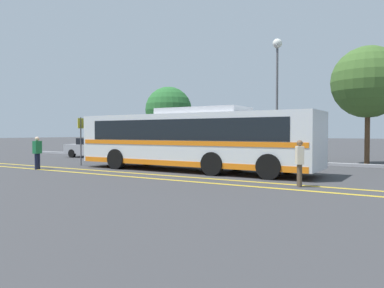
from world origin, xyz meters
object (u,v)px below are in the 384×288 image
tree_0 (368,82)px  parked_car_1 (165,150)px  transit_bus (192,139)px  pedestrian_1 (37,151)px  pedestrian_0 (300,160)px  parked_car_0 (95,148)px  bus_stop_sign (81,135)px  tree_2 (168,110)px  street_lamp (277,69)px

tree_0 → parked_car_1: bearing=-162.9°
parked_car_1 → tree_0: bearing=108.8°
transit_bus → pedestrian_1: bearing=115.9°
parked_car_1 → tree_0: tree_0 is taller
pedestrian_0 → transit_bus: bearing=39.7°
parked_car_0 → tree_0: tree_0 is taller
bus_stop_sign → parked_car_0: bearing=40.2°
pedestrian_0 → tree_2: tree_2 is taller
parked_car_0 → tree_0: (17.72, 3.57, 3.92)m
transit_bus → parked_car_1: transit_bus is taller
street_lamp → tree_2: (-8.89, 1.16, -2.14)m
parked_car_1 → street_lamp: 8.63m
transit_bus → bus_stop_sign: 6.80m
parked_car_0 → tree_0: 18.50m
parked_car_0 → tree_2: bearing=132.9°
pedestrian_0 → tree_2: size_ratio=0.30×
pedestrian_0 → tree_2: 17.15m
bus_stop_sign → tree_2: bearing=3.3°
parked_car_1 → street_lamp: bearing=114.0°
transit_bus → pedestrian_1: transit_bus is taller
bus_stop_sign → tree_0: bearing=-56.4°
parked_car_0 → pedestrian_0: (16.83, -7.05, 0.16)m
street_lamp → tree_0: bearing=9.8°
parked_car_0 → parked_car_1: parked_car_0 is taller
pedestrian_1 → tree_0: tree_0 is taller
pedestrian_0 → pedestrian_1: bearing=67.1°
parked_car_0 → pedestrian_1: pedestrian_1 is taller
pedestrian_1 → parked_car_1: bearing=-26.0°
transit_bus → tree_0: tree_0 is taller
pedestrian_0 → pedestrian_1: (-12.71, -0.74, 0.03)m
street_lamp → pedestrian_0: bearing=-67.4°
parked_car_1 → tree_2: size_ratio=0.86×
parked_car_0 → parked_car_1: size_ratio=0.98×
pedestrian_1 → tree_2: size_ratio=0.30×
bus_stop_sign → street_lamp: bearing=-46.5°
transit_bus → tree_0: bearing=-39.1°
transit_bus → bus_stop_sign: (-6.76, -0.70, 0.13)m
bus_stop_sign → tree_2: size_ratio=0.50×
parked_car_1 → tree_2: 5.32m
transit_bus → tree_0: (6.65, 8.05, 3.11)m
bus_stop_sign → street_lamp: size_ratio=0.35×
parked_car_1 → bus_stop_sign: (-1.92, -5.22, 0.98)m
tree_0 → street_lamp: bearing=-170.2°
parked_car_1 → pedestrian_0: size_ratio=2.90×
transit_bus → street_lamp: bearing=-12.7°
parked_car_1 → pedestrian_1: pedestrian_1 is taller
parked_car_0 → parked_car_1: (6.23, 0.04, -0.03)m
parked_car_0 → tree_0: size_ratio=0.67×
pedestrian_0 → parked_car_0: bearing=41.0°
pedestrian_0 → street_lamp: (-4.07, 9.76, 4.79)m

